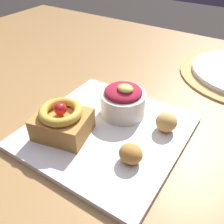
{
  "coord_description": "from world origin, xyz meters",
  "views": [
    {
      "loc": [
        0.24,
        -0.45,
        1.05
      ],
      "look_at": [
        0.04,
        -0.14,
        0.77
      ],
      "focal_mm": 39.83,
      "sensor_mm": 36.0,
      "label": 1
    }
  ],
  "objects_px": {
    "fritter_middle": "(131,154)",
    "berry_ramekin": "(123,101)",
    "cake_slice": "(62,121)",
    "fritter_front": "(166,122)",
    "front_plate": "(106,131)"
  },
  "relations": [
    {
      "from": "fritter_middle",
      "to": "berry_ramekin",
      "type": "bearing_deg",
      "value": 126.58
    },
    {
      "from": "cake_slice",
      "to": "fritter_middle",
      "type": "bearing_deg",
      "value": 3.71
    },
    {
      "from": "cake_slice",
      "to": "fritter_front",
      "type": "distance_m",
      "value": 0.19
    },
    {
      "from": "front_plate",
      "to": "cake_slice",
      "type": "bearing_deg",
      "value": -138.29
    },
    {
      "from": "cake_slice",
      "to": "berry_ramekin",
      "type": "bearing_deg",
      "value": 62.38
    },
    {
      "from": "front_plate",
      "to": "fritter_middle",
      "type": "bearing_deg",
      "value": -29.59
    },
    {
      "from": "front_plate",
      "to": "cake_slice",
      "type": "relative_size",
      "value": 2.55
    },
    {
      "from": "cake_slice",
      "to": "berry_ramekin",
      "type": "height_order",
      "value": "berry_ramekin"
    },
    {
      "from": "berry_ramekin",
      "to": "fritter_front",
      "type": "bearing_deg",
      "value": -0.5
    },
    {
      "from": "cake_slice",
      "to": "fritter_middle",
      "type": "height_order",
      "value": "cake_slice"
    },
    {
      "from": "berry_ramekin",
      "to": "cake_slice",
      "type": "bearing_deg",
      "value": -117.62
    },
    {
      "from": "fritter_middle",
      "to": "cake_slice",
      "type": "bearing_deg",
      "value": -176.29
    },
    {
      "from": "cake_slice",
      "to": "fritter_front",
      "type": "relative_size",
      "value": 2.75
    },
    {
      "from": "cake_slice",
      "to": "fritter_front",
      "type": "height_order",
      "value": "cake_slice"
    },
    {
      "from": "berry_ramekin",
      "to": "fritter_middle",
      "type": "xyz_separation_m",
      "value": [
        0.08,
        -0.1,
        -0.01
      ]
    }
  ]
}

